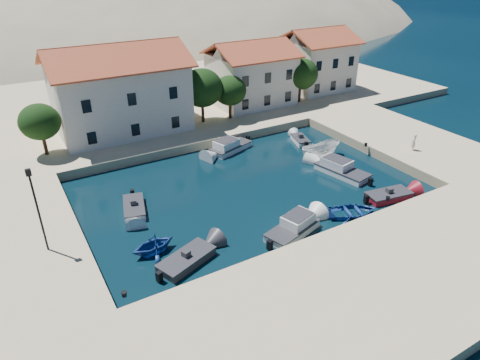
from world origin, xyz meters
name	(u,v)px	position (x,y,z in m)	size (l,w,h in m)	color
ground	(318,244)	(0.00, 0.00, 0.00)	(400.00, 400.00, 0.00)	black
quay_south	(379,287)	(0.00, -6.00, 0.50)	(52.00, 12.00, 1.00)	#CBB78B
quay_east	(402,140)	(20.50, 10.00, 0.50)	(11.00, 20.00, 1.00)	#CBB78B
quay_west	(23,247)	(-19.00, 10.00, 0.50)	(8.00, 20.00, 1.00)	#CBB78B
quay_north	(159,100)	(2.00, 38.00, 0.50)	(80.00, 36.00, 1.00)	#CBB78B
hills	(127,94)	(20.64, 123.62, -23.40)	(254.00, 176.00, 99.00)	#9B8769
building_left	(119,87)	(-6.00, 28.00, 5.94)	(14.70, 9.45, 9.70)	beige
building_mid	(251,72)	(12.00, 29.00, 5.22)	(10.50, 8.40, 8.30)	beige
building_right	(317,59)	(24.00, 30.00, 5.47)	(9.45, 8.40, 8.80)	beige
trees	(213,89)	(4.51, 25.46, 4.84)	(37.30, 5.30, 6.45)	#382314
lamppost	(36,203)	(-17.50, 8.00, 4.75)	(0.35, 0.25, 6.22)	black
bollards	(315,199)	(2.80, 3.87, 1.15)	(29.36, 9.56, 0.30)	black
motorboat_grey_sw	(187,260)	(-9.34, 2.92, 0.29)	(4.64, 3.25, 1.25)	#2F2F33
cabin_cruiser_south	(292,229)	(-0.84, 2.06, 0.48)	(5.10, 3.29, 1.60)	white
rowboat_south	(351,215)	(5.04, 1.79, 0.00)	(3.03, 4.24, 0.88)	navy
motorboat_red_se	(388,196)	(9.70, 2.10, 0.29)	(4.26, 2.41, 1.25)	maroon
cabin_cruiser_east	(342,170)	(9.40, 7.73, 0.48)	(3.22, 5.72, 1.60)	white
boat_east	(320,157)	(10.18, 11.99, 0.00)	(1.75, 4.64, 1.79)	white
motorboat_white_ne	(300,140)	(10.76, 16.16, 0.30)	(2.24, 3.32, 1.25)	white
rowboat_west	(154,252)	(-10.91, 5.27, 0.00)	(2.75, 3.18, 1.68)	navy
motorboat_white_west	(134,208)	(-10.31, 11.50, 0.29)	(2.61, 4.12, 1.25)	white
cabin_cruiser_north	(231,146)	(2.83, 18.34, 0.48)	(5.37, 3.54, 1.60)	white
pedestrian	(414,142)	(18.18, 6.81, 1.87)	(0.63, 0.42, 1.74)	beige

